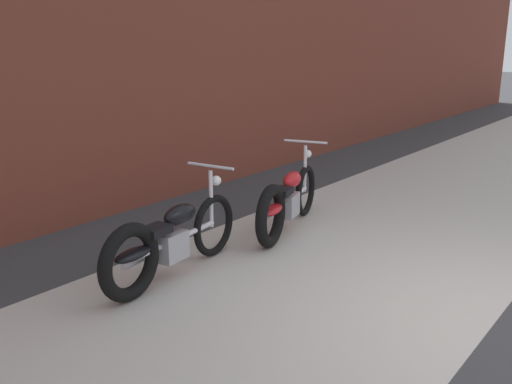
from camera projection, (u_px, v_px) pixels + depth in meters
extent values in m
plane|color=#38383A|center=(492.00, 327.00, 4.64)|extent=(80.00, 80.00, 0.00)
cube|color=#B2ADA3|center=(312.00, 274.00, 5.69)|extent=(36.00, 3.50, 0.01)
torus|color=black|center=(214.00, 225.00, 6.12)|extent=(0.68, 0.16, 0.68)
torus|color=black|center=(130.00, 262.00, 5.04)|extent=(0.74, 0.22, 0.73)
cylinder|color=silver|center=(176.00, 240.00, 5.57)|extent=(1.23, 0.20, 0.06)
cube|color=#99999E|center=(171.00, 246.00, 5.52)|extent=(0.34, 0.26, 0.28)
ellipsoid|color=black|center=(180.00, 214.00, 5.57)|extent=(0.46, 0.24, 0.20)
ellipsoid|color=black|center=(133.00, 254.00, 5.06)|extent=(0.46, 0.23, 0.10)
cube|color=black|center=(156.00, 230.00, 5.29)|extent=(0.30, 0.23, 0.08)
cylinder|color=silver|center=(211.00, 199.00, 6.00)|extent=(0.05, 0.05, 0.62)
cylinder|color=silver|center=(210.00, 166.00, 5.91)|extent=(0.10, 0.58, 0.03)
sphere|color=white|center=(216.00, 181.00, 6.04)|extent=(0.11, 0.11, 0.11)
cylinder|color=silver|center=(143.00, 258.00, 5.41)|extent=(0.55, 0.13, 0.06)
torus|color=black|center=(305.00, 191.00, 7.53)|extent=(0.68, 0.26, 0.68)
torus|color=black|center=(271.00, 216.00, 6.36)|extent=(0.74, 0.32, 0.73)
cylinder|color=silver|center=(290.00, 200.00, 6.94)|extent=(1.20, 0.39, 0.06)
cube|color=#99999E|center=(287.00, 205.00, 6.88)|extent=(0.37, 0.30, 0.28)
ellipsoid|color=red|center=(292.00, 180.00, 6.95)|extent=(0.48, 0.30, 0.20)
ellipsoid|color=red|center=(272.00, 210.00, 6.39)|extent=(0.47, 0.29, 0.10)
cube|color=black|center=(282.00, 191.00, 6.64)|extent=(0.32, 0.27, 0.08)
cylinder|color=silver|center=(305.00, 169.00, 7.41)|extent=(0.05, 0.05, 0.62)
cylinder|color=silver|center=(306.00, 142.00, 7.32)|extent=(0.19, 0.57, 0.03)
sphere|color=white|center=(308.00, 154.00, 7.46)|extent=(0.11, 0.11, 0.11)
cylinder|color=silver|center=(269.00, 215.00, 6.74)|extent=(0.55, 0.21, 0.06)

